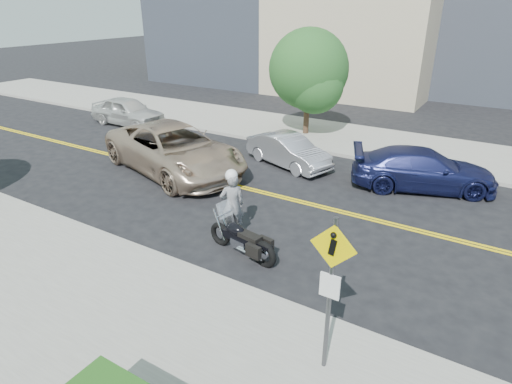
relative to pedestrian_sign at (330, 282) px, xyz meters
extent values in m
plane|color=black|center=(-4.20, 6.31, -1.96)|extent=(120.00, 120.00, 0.00)
cube|color=#9E9B91|center=(-4.20, -1.19, -1.89)|extent=(60.00, 5.00, 0.15)
cube|color=#9E9B91|center=(-4.20, 13.81, -1.89)|extent=(60.00, 5.00, 0.15)
cylinder|color=#4C4C51|center=(0.00, 0.01, -0.31)|extent=(0.08, 0.08, 3.00)
cube|color=#F9D800|center=(0.00, -0.02, 0.69)|extent=(0.78, 0.03, 0.78)
cube|color=white|center=(0.00, -0.02, -0.06)|extent=(0.35, 0.03, 0.45)
imported|color=#B1B1B6|center=(-4.22, 3.29, -1.01)|extent=(0.81, 0.81, 1.89)
sphere|color=white|center=(-4.22, 3.29, -0.12)|extent=(0.34, 0.34, 0.34)
imported|color=tan|center=(-9.00, 6.29, -1.04)|extent=(7.21, 4.81, 1.84)
imported|color=silver|center=(-15.87, 10.34, -1.22)|extent=(4.38, 1.78, 1.49)
imported|color=#A8A9AF|center=(-5.52, 9.22, -1.33)|extent=(4.08, 2.52, 1.27)
imported|color=navy|center=(-0.35, 9.63, -1.24)|extent=(5.35, 3.65, 1.44)
cylinder|color=#382619|center=(-6.73, 13.44, 0.13)|extent=(0.27, 0.27, 4.18)
sphere|color=#1E531A|center=(-6.73, 13.44, 1.30)|extent=(3.76, 3.76, 3.76)
camera|label=1|loc=(1.97, -5.56, 4.19)|focal=30.00mm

